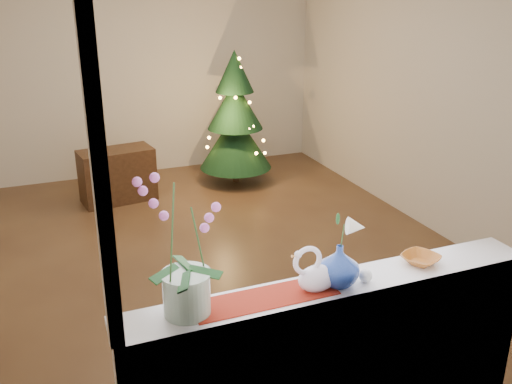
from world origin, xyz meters
The scene contains 16 objects.
ground centered at (0.00, 0.00, 0.00)m, with size 5.00×5.00×0.00m, color #3D2719.
wall_back centered at (0.00, 2.50, 1.35)m, with size 4.50×0.10×2.70m, color beige.
wall_front centered at (0.00, -2.50, 1.35)m, with size 4.50×0.10×2.70m, color beige.
wall_right centered at (2.25, 0.00, 1.35)m, with size 0.10×5.00×2.70m, color beige.
window_apron centered at (0.00, -2.46, 0.44)m, with size 2.20×0.08×0.88m, color white.
windowsill centered at (0.00, -2.37, 0.90)m, with size 2.20×0.26×0.04m, color white.
window_frame centered at (0.00, -2.47, 1.70)m, with size 2.22×0.06×1.60m, color white, non-canonical shape.
runner centered at (-0.38, -2.37, 0.92)m, with size 0.70×0.20×0.01m, color maroon.
orchid_pot centered at (-0.75, -2.35, 1.25)m, with size 0.23×0.23×0.67m, color silver, non-canonical shape.
swan centered at (-0.12, -2.39, 1.03)m, with size 0.27×0.12×0.23m, color white, non-canonical shape.
blue_vase centered at (0.00, -2.38, 1.04)m, with size 0.23×0.23×0.24m, color navy.
lily centered at (0.00, -2.38, 1.25)m, with size 0.13×0.08×0.18m, color white, non-canonical shape.
paperweight centered at (0.14, -2.41, 0.95)m, with size 0.07×0.07×0.07m, color silver.
amber_dish centered at (0.51, -2.35, 0.94)m, with size 0.16×0.16×0.04m, color #9A5218.
xmas_tree centered at (0.95, 1.69, 0.79)m, with size 0.86×0.86×1.58m, color black, non-canonical shape.
side_table centered at (-0.48, 1.57, 0.29)m, with size 0.78×0.39×0.59m, color black.
Camera 1 is at (-1.29, -4.51, 2.32)m, focal length 40.00 mm.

